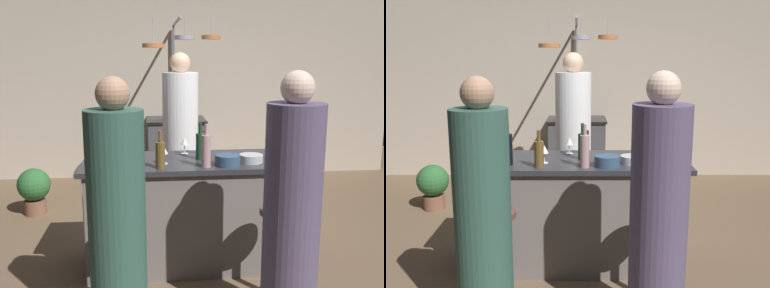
{
  "view_description": "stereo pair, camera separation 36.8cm",
  "coord_description": "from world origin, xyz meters",
  "views": [
    {
      "loc": [
        -0.35,
        -3.44,
        1.73
      ],
      "look_at": [
        0.0,
        0.15,
        1.0
      ],
      "focal_mm": 40.63,
      "sensor_mm": 36.0,
      "label": 1
    },
    {
      "loc": [
        0.02,
        -3.46,
        1.73
      ],
      "look_at": [
        0.0,
        0.15,
        1.0
      ],
      "focal_mm": 40.63,
      "sensor_mm": 36.0,
      "label": 2
    }
  ],
  "objects": [
    {
      "name": "mixing_bowl_steel",
      "position": [
        0.45,
        -0.14,
        0.93
      ],
      "size": [
        0.19,
        0.19,
        0.06
      ],
      "primitive_type": "cylinder",
      "color": "#B7B7BC",
      "rests_on": "kitchen_island"
    },
    {
      "name": "wine_glass_near_left_guest",
      "position": [
        0.65,
        -0.06,
        1.01
      ],
      "size": [
        0.07,
        0.07,
        0.15
      ],
      "color": "silver",
      "rests_on": "kitchen_island"
    },
    {
      "name": "wine_glass_near_right_guest",
      "position": [
        -0.06,
        0.22,
        1.01
      ],
      "size": [
        0.07,
        0.07,
        0.15
      ],
      "color": "silver",
      "rests_on": "kitchen_island"
    },
    {
      "name": "chef",
      "position": [
        -0.03,
        1.07,
        0.82
      ],
      "size": [
        0.37,
        0.37,
        1.77
      ],
      "color": "white",
      "rests_on": "ground_plane"
    },
    {
      "name": "wine_bottle_amber",
      "position": [
        -0.28,
        -0.26,
        1.01
      ],
      "size": [
        0.07,
        0.07,
        0.29
      ],
      "color": "brown",
      "rests_on": "kitchen_island"
    },
    {
      "name": "bar_stool_left",
      "position": [
        -0.54,
        -0.62,
        0.38
      ],
      "size": [
        0.28,
        0.28,
        0.68
      ],
      "color": "#4C4C51",
      "rests_on": "ground_plane"
    },
    {
      "name": "guest_left",
      "position": [
        -0.56,
        -0.98,
        0.75
      ],
      "size": [
        0.34,
        0.34,
        1.62
      ],
      "color": "#33594C",
      "rests_on": "ground_plane"
    },
    {
      "name": "ground_plane",
      "position": [
        0.0,
        0.0,
        0.0
      ],
      "size": [
        9.0,
        9.0,
        0.0
      ],
      "primitive_type": "plane",
      "color": "brown"
    },
    {
      "name": "wine_bottle_dark",
      "position": [
        -0.53,
        -0.17,
        1.03
      ],
      "size": [
        0.07,
        0.07,
        0.33
      ],
      "color": "black",
      "rests_on": "kitchen_island"
    },
    {
      "name": "wine_bottle_rose",
      "position": [
        0.07,
        -0.25,
        1.03
      ],
      "size": [
        0.07,
        0.07,
        0.33
      ],
      "color": "#B78C8E",
      "rests_on": "kitchen_island"
    },
    {
      "name": "kitchen_island",
      "position": [
        0.0,
        0.0,
        0.45
      ],
      "size": [
        1.8,
        0.72,
        0.9
      ],
      "color": "slate",
      "rests_on": "ground_plane"
    },
    {
      "name": "bar_stool_right",
      "position": [
        0.53,
        -0.62,
        0.38
      ],
      "size": [
        0.28,
        0.28,
        0.68
      ],
      "color": "#4C4C51",
      "rests_on": "ground_plane"
    },
    {
      "name": "pepper_mill",
      "position": [
        0.09,
        0.19,
        1.01
      ],
      "size": [
        0.05,
        0.05,
        0.21
      ],
      "primitive_type": "cylinder",
      "color": "#382319",
      "rests_on": "kitchen_island"
    },
    {
      "name": "overhead_pot_rack",
      "position": [
        0.0,
        1.96,
        1.67
      ],
      "size": [
        0.88,
        1.37,
        2.17
      ],
      "color": "gray",
      "rests_on": "ground_plane"
    },
    {
      "name": "stove_range",
      "position": [
        0.0,
        2.45,
        0.45
      ],
      "size": [
        0.8,
        0.64,
        0.89
      ],
      "color": "#47474C",
      "rests_on": "ground_plane"
    },
    {
      "name": "guest_right",
      "position": [
        0.5,
        -1.0,
        0.77
      ],
      "size": [
        0.35,
        0.35,
        1.65
      ],
      "color": "#594C6B",
      "rests_on": "ground_plane"
    },
    {
      "name": "wine_glass_by_chef",
      "position": [
        -0.25,
        -0.12,
        1.01
      ],
      "size": [
        0.07,
        0.07,
        0.15
      ],
      "color": "silver",
      "rests_on": "kitchen_island"
    },
    {
      "name": "mixing_bowl_blue",
      "position": [
        0.24,
        -0.22,
        0.94
      ],
      "size": [
        0.2,
        0.2,
        0.08
      ],
      "primitive_type": "cylinder",
      "color": "#334C6B",
      "rests_on": "kitchen_island"
    },
    {
      "name": "wine_bottle_green",
      "position": [
        0.05,
        0.01,
        1.02
      ],
      "size": [
        0.07,
        0.07,
        0.3
      ],
      "color": "#193D23",
      "rests_on": "kitchen_island"
    },
    {
      "name": "back_wall",
      "position": [
        0.0,
        2.85,
        1.3
      ],
      "size": [
        6.4,
        0.16,
        2.6
      ],
      "primitive_type": "cube",
      "color": "#BCAD99",
      "rests_on": "ground_plane"
    },
    {
      "name": "potted_plant",
      "position": [
        -1.64,
        1.31,
        0.3
      ],
      "size": [
        0.36,
        0.36,
        0.52
      ],
      "color": "brown",
      "rests_on": "ground_plane"
    }
  ]
}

